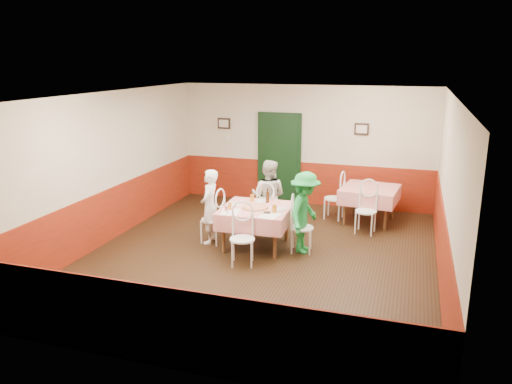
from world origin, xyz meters
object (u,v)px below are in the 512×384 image
(glass_a, at_px, (230,206))
(glass_c, at_px, (252,198))
(chair_right, at_px, (302,228))
(glass_b, at_px, (274,209))
(main_table, at_px, (256,227))
(chair_second_b, at_px, (366,211))
(diner_left, at_px, (210,207))
(chair_far, at_px, (268,210))
(chair_second_a, at_px, (334,198))
(chair_left, at_px, (212,220))
(beer_bottle, at_px, (268,196))
(diner_far, at_px, (268,196))
(diner_right, at_px, (305,213))
(second_table, at_px, (369,205))
(wallet, at_px, (267,213))
(pizza, at_px, (255,207))
(chair_near, at_px, (242,239))

(glass_a, relative_size, glass_c, 0.96)
(chair_right, distance_m, glass_b, 0.63)
(main_table, distance_m, chair_right, 0.85)
(chair_second_b, relative_size, diner_left, 0.64)
(chair_far, distance_m, glass_c, 0.63)
(chair_second_a, bearing_deg, chair_left, -35.51)
(chair_second_b, bearing_deg, beer_bottle, -143.54)
(diner_far, bearing_deg, diner_right, 137.17)
(chair_right, xyz_separation_m, chair_far, (-0.88, 0.82, 0.00))
(chair_second_b, distance_m, beer_bottle, 2.05)
(chair_left, height_order, diner_far, diner_far)
(glass_b, bearing_deg, second_table, 58.33)
(chair_second_a, bearing_deg, glass_b, -9.92)
(chair_right, bearing_deg, glass_a, 96.02)
(beer_bottle, distance_m, diner_far, 0.56)
(glass_b, bearing_deg, diner_far, 111.42)
(main_table, xyz_separation_m, chair_far, (-0.03, 0.85, 0.08))
(beer_bottle, bearing_deg, chair_left, -157.02)
(chair_left, height_order, chair_second_b, same)
(main_table, distance_m, beer_bottle, 0.64)
(beer_bottle, bearing_deg, wallet, -74.68)
(main_table, bearing_deg, chair_right, 1.90)
(diner_right, bearing_deg, pizza, 101.51)
(glass_c, bearing_deg, diner_far, 72.85)
(chair_far, distance_m, chair_second_a, 1.70)
(chair_second_a, distance_m, glass_a, 2.86)
(chair_second_a, xyz_separation_m, chair_second_b, (0.75, -0.75, 0.00))
(chair_near, xyz_separation_m, beer_bottle, (0.08, 1.23, 0.43))
(chair_near, bearing_deg, glass_b, 43.90)
(glass_c, bearing_deg, diner_left, -150.44)
(main_table, bearing_deg, chair_near, -88.10)
(chair_far, height_order, chair_second_a, same)
(chair_second_b, bearing_deg, pizza, -135.79)
(diner_right, bearing_deg, glass_b, 122.27)
(glass_b, xyz_separation_m, wallet, (-0.12, -0.06, -0.06))
(main_table, relative_size, beer_bottle, 5.00)
(glass_b, relative_size, diner_right, 0.10)
(second_table, height_order, chair_second_a, chair_second_a)
(glass_c, xyz_separation_m, diner_far, (0.16, 0.53, -0.09))
(chair_left, height_order, chair_far, same)
(beer_bottle, xyz_separation_m, wallet, (0.18, -0.65, -0.11))
(chair_far, relative_size, glass_c, 7.02)
(glass_a, relative_size, diner_far, 0.08)
(chair_near, bearing_deg, glass_c, 84.63)
(chair_second_b, relative_size, beer_bottle, 3.69)
(main_table, xyz_separation_m, diner_right, (0.90, 0.03, 0.36))
(chair_right, relative_size, glass_c, 7.02)
(chair_second_b, xyz_separation_m, glass_a, (-2.25, -1.66, 0.37))
(main_table, height_order, chair_far, chair_far)
(beer_bottle, xyz_separation_m, diner_far, (-0.14, 0.52, -0.15))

